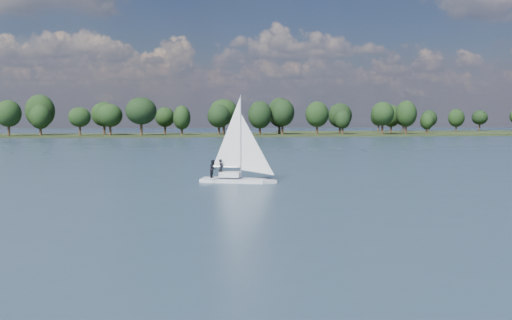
% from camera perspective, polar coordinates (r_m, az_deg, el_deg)
% --- Properties ---
extents(ground, '(700.00, 700.00, 0.00)m').
position_cam_1_polar(ground, '(118.26, -6.43, 0.96)').
color(ground, '#233342').
rests_on(ground, ground).
extents(far_shore, '(660.00, 40.00, 1.50)m').
position_cam_1_polar(far_shore, '(230.14, -7.45, 2.41)').
color(far_shore, black).
rests_on(far_shore, ground).
extents(far_shore_back, '(220.00, 30.00, 1.40)m').
position_cam_1_polar(far_shore_back, '(322.97, 22.09, 2.59)').
color(far_shore_back, black).
rests_on(far_shore_back, ground).
extents(sailboat, '(7.16, 4.22, 9.11)m').
position_cam_1_polar(sailboat, '(56.42, -2.22, 0.30)').
color(sailboat, silver).
rests_on(sailboat, ground).
extents(treeline, '(562.57, 74.29, 18.12)m').
position_cam_1_polar(treeline, '(226.94, -6.67, 4.43)').
color(treeline, black).
rests_on(treeline, ground).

